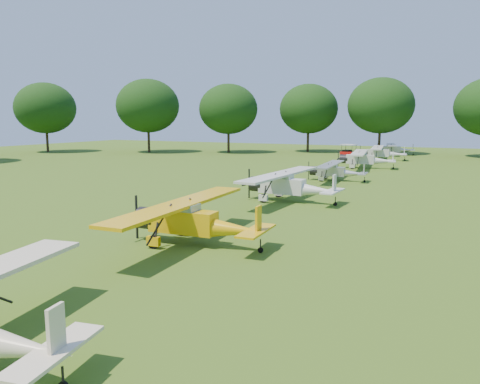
{
  "coord_description": "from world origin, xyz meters",
  "views": [
    {
      "loc": [
        11.55,
        -25.86,
        5.92
      ],
      "look_at": [
        -1.08,
        0.11,
        1.4
      ],
      "focal_mm": 35.0,
      "sensor_mm": 36.0,
      "label": 1
    }
  ],
  "objects_px": {
    "aircraft_6": "(381,152)",
    "aircraft_4": "(335,170)",
    "golf_cart": "(348,153)",
    "aircraft_7": "(394,148)",
    "aircraft_3": "(289,184)",
    "aircraft_2": "(193,219)",
    "aircraft_5": "(364,158)"
  },
  "relations": [
    {
      "from": "aircraft_2",
      "to": "aircraft_4",
      "type": "bearing_deg",
      "value": 86.88
    },
    {
      "from": "aircraft_5",
      "to": "golf_cart",
      "type": "xyz_separation_m",
      "value": [
        -5.57,
        15.71,
        -0.58
      ]
    },
    {
      "from": "golf_cart",
      "to": "aircraft_3",
      "type": "bearing_deg",
      "value": -63.96
    },
    {
      "from": "aircraft_3",
      "to": "golf_cart",
      "type": "relative_size",
      "value": 4.22
    },
    {
      "from": "aircraft_5",
      "to": "golf_cart",
      "type": "bearing_deg",
      "value": 101.51
    },
    {
      "from": "aircraft_2",
      "to": "aircraft_6",
      "type": "height_order",
      "value": "aircraft_2"
    },
    {
      "from": "aircraft_5",
      "to": "aircraft_7",
      "type": "distance_m",
      "value": 23.75
    },
    {
      "from": "aircraft_6",
      "to": "aircraft_7",
      "type": "xyz_separation_m",
      "value": [
        0.27,
        11.24,
        -0.09
      ]
    },
    {
      "from": "aircraft_3",
      "to": "aircraft_6",
      "type": "relative_size",
      "value": 1.08
    },
    {
      "from": "aircraft_5",
      "to": "aircraft_6",
      "type": "relative_size",
      "value": 1.05
    },
    {
      "from": "aircraft_7",
      "to": "golf_cart",
      "type": "xyz_separation_m",
      "value": [
        -5.79,
        -8.04,
        -0.44
      ]
    },
    {
      "from": "aircraft_6",
      "to": "aircraft_2",
      "type": "bearing_deg",
      "value": -97.26
    },
    {
      "from": "aircraft_7",
      "to": "golf_cart",
      "type": "bearing_deg",
      "value": -135.74
    },
    {
      "from": "aircraft_5",
      "to": "aircraft_4",
      "type": "bearing_deg",
      "value": -98.95
    },
    {
      "from": "aircraft_5",
      "to": "golf_cart",
      "type": "relative_size",
      "value": 4.1
    },
    {
      "from": "aircraft_6",
      "to": "aircraft_4",
      "type": "bearing_deg",
      "value": -97.36
    },
    {
      "from": "aircraft_2",
      "to": "golf_cart",
      "type": "relative_size",
      "value": 4.14
    },
    {
      "from": "aircraft_4",
      "to": "aircraft_5",
      "type": "height_order",
      "value": "aircraft_5"
    },
    {
      "from": "aircraft_5",
      "to": "aircraft_7",
      "type": "height_order",
      "value": "aircraft_5"
    },
    {
      "from": "aircraft_4",
      "to": "aircraft_7",
      "type": "height_order",
      "value": "aircraft_7"
    },
    {
      "from": "aircraft_3",
      "to": "aircraft_7",
      "type": "xyz_separation_m",
      "value": [
        0.5,
        49.66,
        -0.19
      ]
    },
    {
      "from": "aircraft_4",
      "to": "golf_cart",
      "type": "xyz_separation_m",
      "value": [
        -5.35,
        28.77,
        -0.37
      ]
    },
    {
      "from": "aircraft_2",
      "to": "aircraft_7",
      "type": "height_order",
      "value": "aircraft_2"
    },
    {
      "from": "aircraft_6",
      "to": "golf_cart",
      "type": "xyz_separation_m",
      "value": [
        -5.53,
        3.2,
        -0.53
      ]
    },
    {
      "from": "aircraft_5",
      "to": "aircraft_7",
      "type": "relative_size",
      "value": 1.13
    },
    {
      "from": "aircraft_3",
      "to": "aircraft_4",
      "type": "bearing_deg",
      "value": 92.68
    },
    {
      "from": "aircraft_5",
      "to": "golf_cart",
      "type": "distance_m",
      "value": 16.67
    },
    {
      "from": "aircraft_3",
      "to": "aircraft_2",
      "type": "bearing_deg",
      "value": -87.15
    },
    {
      "from": "golf_cart",
      "to": "aircraft_7",
      "type": "bearing_deg",
      "value": 73.02
    },
    {
      "from": "aircraft_3",
      "to": "aircraft_5",
      "type": "bearing_deg",
      "value": 92.34
    },
    {
      "from": "aircraft_3",
      "to": "aircraft_7",
      "type": "bearing_deg",
      "value": 92.37
    },
    {
      "from": "aircraft_6",
      "to": "golf_cart",
      "type": "relative_size",
      "value": 3.92
    }
  ]
}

